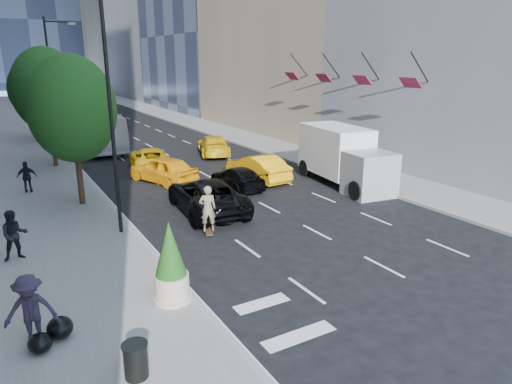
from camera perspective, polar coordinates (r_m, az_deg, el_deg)
ground at (r=19.70m, az=5.29°, el=-5.56°), size 160.00×160.00×0.00m
sidewalk_left at (r=45.45m, az=-27.68°, el=5.29°), size 6.00×120.00×0.15m
sidewalk_right at (r=49.91m, az=-5.33°, el=7.92°), size 4.00×120.00×0.15m
lamp_near at (r=19.40m, az=-17.33°, el=11.14°), size 2.13×0.22×10.00m
lamp_far at (r=37.13m, az=-23.94°, el=12.65°), size 2.13×0.22×10.00m
tree_near at (r=24.21m, az=-21.99°, el=9.59°), size 4.20×4.20×7.46m
tree_mid at (r=34.08m, az=-24.70°, el=11.51°), size 4.50×4.50×7.99m
tree_far at (r=47.05m, az=-26.35°, el=11.40°), size 3.90×3.90×6.92m
traffic_signal at (r=55.09m, az=-26.15°, el=11.50°), size 2.48×0.53×5.20m
facade_flags at (r=32.76m, az=10.88°, el=14.06°), size 1.85×13.30×2.05m
skateboarder at (r=19.66m, az=-6.05°, el=-2.47°), size 0.85×0.69×2.03m
black_sedan_lincoln at (r=22.61m, az=-6.17°, el=-0.43°), size 3.36×6.28×1.68m
black_sedan_mercedes at (r=26.64m, az=-2.35°, el=1.79°), size 1.85×4.42×1.28m
taxi_a at (r=28.49m, az=-11.54°, el=2.80°), size 3.58×5.19×1.64m
taxi_b at (r=28.37m, az=0.21°, el=3.07°), size 2.09×5.07×1.63m
taxi_c at (r=32.23m, az=-13.11°, el=4.12°), size 3.36×5.67×1.48m
taxi_d at (r=36.20m, az=-5.32°, el=5.85°), size 3.79×5.78×1.56m
city_bus at (r=41.44m, az=-19.58°, el=7.59°), size 3.02×12.18×3.38m
box_truck at (r=27.80m, az=10.89°, el=4.41°), size 3.44×7.34×3.38m
pedestrian_a at (r=19.00m, az=-27.96°, el=-4.78°), size 0.96×0.77×1.90m
pedestrian_b at (r=28.29m, az=-26.70°, el=1.71°), size 1.09×0.64×1.75m
pedestrian_c at (r=13.31m, az=-26.36°, el=-13.17°), size 1.43×1.03×1.99m
trash_can at (r=11.64m, az=-14.80°, el=-19.75°), size 0.56×0.56×0.84m
planter_shrub at (r=14.19m, az=-10.63°, el=-8.77°), size 1.07×1.07×2.57m
garbage_bags at (r=13.56m, az=-24.13°, el=-15.85°), size 1.17×1.13×0.58m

